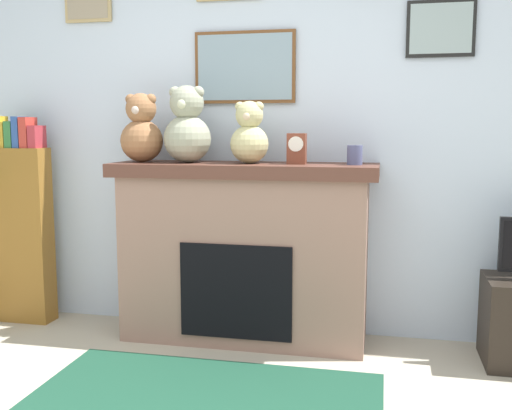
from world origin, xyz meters
name	(u,v)px	position (x,y,z in m)	size (l,w,h in m)	color
back_wall	(266,128)	(0.00, 2.00, 1.31)	(5.20, 0.15, 2.60)	silver
fireplace	(244,251)	(-0.07, 1.71, 0.55)	(1.60, 0.51, 1.09)	#926D5D
bookshelf	(23,227)	(-1.61, 1.74, 0.65)	(0.37, 0.16, 1.38)	#906023
area_rug	(201,402)	(-0.07, 0.81, 0.00)	(1.71, 1.03, 0.01)	#194431
candle_jar	(355,155)	(0.58, 1.70, 1.15)	(0.09, 0.09, 0.11)	#4C517A
mantel_clock	(297,149)	(0.25, 1.70, 1.19)	(0.11, 0.08, 0.18)	brown
teddy_bear_brown	(142,131)	(-0.72, 1.70, 1.29)	(0.26, 0.26, 0.42)	#946340
teddy_bear_cream	(187,128)	(-0.43, 1.70, 1.30)	(0.29, 0.29, 0.47)	#979B83
teddy_bear_tan	(249,136)	(-0.04, 1.70, 1.26)	(0.23, 0.23, 0.37)	#BFB982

